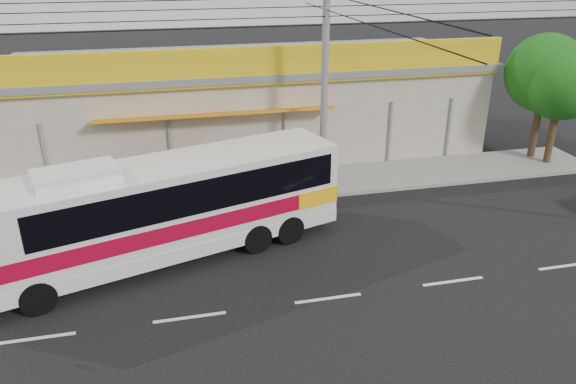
{
  "coord_description": "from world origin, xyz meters",
  "views": [
    {
      "loc": [
        -4.29,
        -15.62,
        9.38
      ],
      "look_at": [
        -0.15,
        2.0,
        1.5
      ],
      "focal_mm": 35.0,
      "sensor_mm": 36.0,
      "label": 1
    }
  ],
  "objects_px": {
    "utility_pole": "(326,10)",
    "tree_near": "(548,76)",
    "coach_bus": "(169,204)",
    "motorbike_dark": "(139,175)",
    "tree_far": "(564,85)"
  },
  "relations": [
    {
      "from": "tree_near",
      "to": "motorbike_dark",
      "type": "bearing_deg",
      "value": 178.5
    },
    {
      "from": "motorbike_dark",
      "to": "utility_pole",
      "type": "xyz_separation_m",
      "value": [
        7.51,
        -1.64,
        6.59
      ]
    },
    {
      "from": "coach_bus",
      "to": "utility_pole",
      "type": "distance_m",
      "value": 9.42
    },
    {
      "from": "utility_pole",
      "to": "tree_far",
      "type": "xyz_separation_m",
      "value": [
        11.22,
        0.27,
        -3.46
      ]
    },
    {
      "from": "utility_pole",
      "to": "tree_near",
      "type": "relative_size",
      "value": 5.72
    },
    {
      "from": "coach_bus",
      "to": "tree_near",
      "type": "xyz_separation_m",
      "value": [
        17.4,
        5.55,
        2.08
      ]
    },
    {
      "from": "motorbike_dark",
      "to": "utility_pole",
      "type": "height_order",
      "value": "utility_pole"
    },
    {
      "from": "motorbike_dark",
      "to": "tree_near",
      "type": "distance_m",
      "value": 18.81
    },
    {
      "from": "utility_pole",
      "to": "tree_near",
      "type": "height_order",
      "value": "utility_pole"
    },
    {
      "from": "motorbike_dark",
      "to": "tree_far",
      "type": "relative_size",
      "value": 0.31
    },
    {
      "from": "coach_bus",
      "to": "tree_near",
      "type": "distance_m",
      "value": 18.39
    },
    {
      "from": "coach_bus",
      "to": "tree_far",
      "type": "xyz_separation_m",
      "value": [
        17.63,
        4.67,
        1.86
      ]
    },
    {
      "from": "coach_bus",
      "to": "utility_pole",
      "type": "height_order",
      "value": "utility_pole"
    },
    {
      "from": "tree_near",
      "to": "tree_far",
      "type": "distance_m",
      "value": 0.94
    },
    {
      "from": "tree_far",
      "to": "motorbike_dark",
      "type": "bearing_deg",
      "value": 175.81
    }
  ]
}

